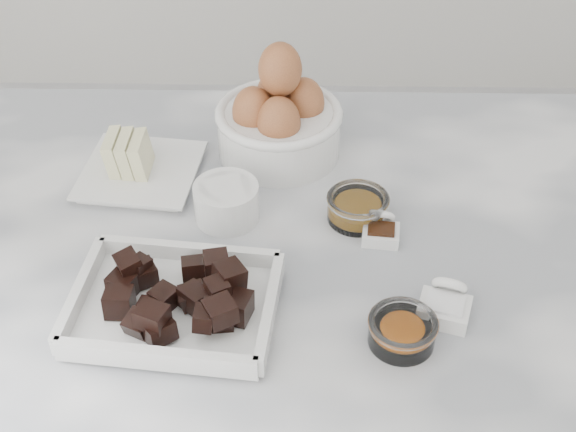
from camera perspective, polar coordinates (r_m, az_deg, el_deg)
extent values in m
cube|color=silver|center=(1.04, -1.14, -3.59)|extent=(1.20, 0.80, 0.04)
cube|color=white|center=(0.96, -8.04, -6.67)|extent=(0.24, 0.19, 0.01)
cube|color=white|center=(1.17, -10.41, 2.97)|extent=(0.16, 0.16, 0.01)
cube|color=white|center=(1.16, -10.45, 3.24)|extent=(0.18, 0.18, 0.00)
cylinder|color=white|center=(1.07, -4.40, 1.00)|extent=(0.09, 0.09, 0.05)
cylinder|color=white|center=(1.05, -4.45, 1.88)|extent=(0.07, 0.07, 0.01)
cylinder|color=white|center=(1.18, -0.64, 5.98)|extent=(0.18, 0.18, 0.07)
torus|color=white|center=(1.16, -0.65, 7.33)|extent=(0.19, 0.19, 0.02)
ellipsoid|color=#AA6537|center=(1.16, 1.20, 7.82)|extent=(0.06, 0.06, 0.08)
ellipsoid|color=#AA6537|center=(1.16, -2.53, 7.56)|extent=(0.06, 0.06, 0.08)
ellipsoid|color=#AA6537|center=(1.19, -0.39, 8.62)|extent=(0.06, 0.06, 0.08)
ellipsoid|color=#AA6537|center=(1.13, -1.05, 6.66)|extent=(0.06, 0.06, 0.08)
ellipsoid|color=#AA6537|center=(1.13, -0.56, 10.38)|extent=(0.06, 0.06, 0.08)
cylinder|color=white|center=(1.07, 4.97, 0.54)|extent=(0.08, 0.08, 0.03)
torus|color=white|center=(1.06, 5.01, 1.20)|extent=(0.08, 0.08, 0.01)
cylinder|color=orange|center=(1.08, 4.95, 0.31)|extent=(0.06, 0.06, 0.01)
cylinder|color=white|center=(0.92, 8.11, -8.15)|extent=(0.08, 0.08, 0.03)
torus|color=white|center=(0.91, 8.19, -7.53)|extent=(0.08, 0.08, 0.01)
ellipsoid|color=#E26006|center=(0.92, 8.12, -8.11)|extent=(0.05, 0.05, 0.02)
cube|color=white|center=(1.05, 6.61, -1.34)|extent=(0.05, 0.04, 0.02)
cube|color=black|center=(1.04, 6.65, -0.90)|extent=(0.04, 0.03, 0.00)
torus|color=white|center=(1.06, 6.71, -0.06)|extent=(0.04, 0.03, 0.03)
cube|color=white|center=(0.96, 11.02, -6.63)|extent=(0.07, 0.06, 0.02)
cube|color=white|center=(0.95, 11.12, -6.10)|extent=(0.05, 0.05, 0.00)
torus|color=white|center=(0.97, 11.41, -4.88)|extent=(0.05, 0.05, 0.04)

